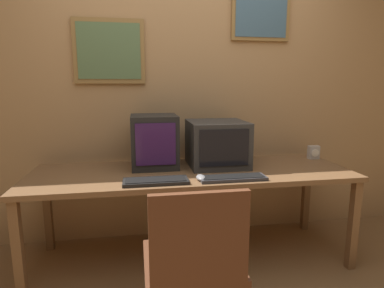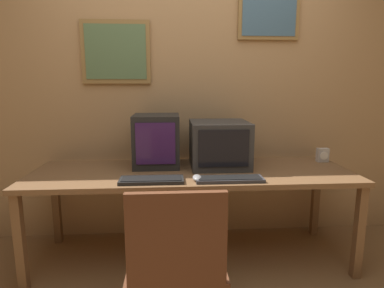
# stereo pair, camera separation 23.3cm
# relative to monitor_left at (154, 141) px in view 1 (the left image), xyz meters

# --- Properties ---
(wall_back) EXTENTS (8.00, 0.08, 2.60)m
(wall_back) POSITION_rel_monitor_left_xyz_m (0.26, 0.32, 0.40)
(wall_back) COLOR tan
(wall_back) RESTS_ON ground_plane
(desk) EXTENTS (2.34, 0.76, 0.70)m
(desk) POSITION_rel_monitor_left_xyz_m (0.26, -0.17, -0.26)
(desk) COLOR brown
(desk) RESTS_ON ground_plane
(monitor_left) EXTENTS (0.35, 0.36, 0.40)m
(monitor_left) POSITION_rel_monitor_left_xyz_m (0.00, 0.00, 0.00)
(monitor_left) COLOR black
(monitor_left) RESTS_ON desk
(monitor_right) EXTENTS (0.44, 0.45, 0.35)m
(monitor_right) POSITION_rel_monitor_left_xyz_m (0.48, -0.04, -0.03)
(monitor_right) COLOR #333333
(monitor_right) RESTS_ON desk
(keyboard_main) EXTENTS (0.42, 0.17, 0.03)m
(keyboard_main) POSITION_rel_monitor_left_xyz_m (-0.02, -0.42, -0.19)
(keyboard_main) COLOR black
(keyboard_main) RESTS_ON desk
(keyboard_side) EXTENTS (0.45, 0.14, 0.03)m
(keyboard_side) POSITION_rel_monitor_left_xyz_m (0.49, -0.44, -0.19)
(keyboard_side) COLOR #333338
(keyboard_side) RESTS_ON desk
(mouse_near_keyboard) EXTENTS (0.06, 0.12, 0.04)m
(mouse_near_keyboard) POSITION_rel_monitor_left_xyz_m (0.28, -0.42, -0.18)
(mouse_near_keyboard) COLOR gray
(mouse_near_keyboard) RESTS_ON desk
(desk_clock) EXTENTS (0.09, 0.06, 0.11)m
(desk_clock) POSITION_rel_monitor_left_xyz_m (1.36, 0.04, -0.14)
(desk_clock) COLOR #B7B2AD
(desk_clock) RESTS_ON desk
(office_chair) EXTENTS (0.51, 0.51, 0.88)m
(office_chair) POSITION_rel_monitor_left_xyz_m (0.13, -0.99, -0.53)
(office_chair) COLOR black
(office_chair) RESTS_ON ground_plane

